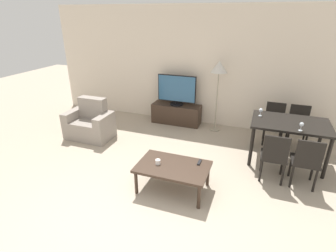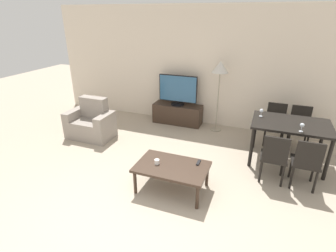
{
  "view_description": "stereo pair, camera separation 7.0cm",
  "coord_description": "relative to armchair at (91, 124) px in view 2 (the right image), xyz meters",
  "views": [
    {
      "loc": [
        1.35,
        -2.1,
        2.5
      ],
      "look_at": [
        -0.13,
        1.92,
        0.65
      ],
      "focal_mm": 28.0,
      "sensor_mm": 36.0,
      "label": 1
    },
    {
      "loc": [
        1.42,
        -2.08,
        2.5
      ],
      "look_at": [
        -0.13,
        1.92,
        0.65
      ],
      "focal_mm": 28.0,
      "sensor_mm": 36.0,
      "label": 2
    }
  ],
  "objects": [
    {
      "name": "ground_plane",
      "position": [
        2.02,
        -2.19,
        -0.3
      ],
      "size": [
        18.0,
        18.0,
        0.0
      ],
      "primitive_type": "plane",
      "color": "tan"
    },
    {
      "name": "wall_back",
      "position": [
        2.02,
        1.68,
        1.05
      ],
      "size": [
        7.67,
        0.06,
        2.7
      ],
      "color": "beige",
      "rests_on": "ground_plane"
    },
    {
      "name": "armchair",
      "position": [
        0.0,
        0.0,
        0.0
      ],
      "size": [
        0.97,
        0.6,
        0.85
      ],
      "color": "gray",
      "rests_on": "ground_plane"
    },
    {
      "name": "tv_stand",
      "position": [
        1.49,
        1.41,
        -0.07
      ],
      "size": [
        1.17,
        0.41,
        0.47
      ],
      "color": "#38281E",
      "rests_on": "ground_plane"
    },
    {
      "name": "tv",
      "position": [
        1.49,
        1.4,
        0.53
      ],
      "size": [
        0.93,
        0.32,
        0.71
      ],
      "color": "black",
      "rests_on": "tv_stand"
    },
    {
      "name": "coffee_table",
      "position": [
        2.29,
        -1.13,
        0.07
      ],
      "size": [
        1.07,
        0.68,
        0.42
      ],
      "color": "#38281E",
      "rests_on": "ground_plane"
    },
    {
      "name": "dining_table",
      "position": [
        3.92,
        0.37,
        0.37
      ],
      "size": [
        1.29,
        0.87,
        0.77
      ],
      "color": "black",
      "rests_on": "ground_plane"
    },
    {
      "name": "dining_chair_near",
      "position": [
        3.7,
        -0.37,
        0.16
      ],
      "size": [
        0.4,
        0.4,
        0.83
      ],
      "color": "black",
      "rests_on": "ground_plane"
    },
    {
      "name": "dining_chair_far",
      "position": [
        4.15,
        1.11,
        0.16
      ],
      "size": [
        0.4,
        0.4,
        0.83
      ],
      "color": "black",
      "rests_on": "ground_plane"
    },
    {
      "name": "dining_chair_near_right",
      "position": [
        4.15,
        -0.37,
        0.16
      ],
      "size": [
        0.4,
        0.4,
        0.83
      ],
      "color": "black",
      "rests_on": "ground_plane"
    },
    {
      "name": "dining_chair_far_left",
      "position": [
        3.7,
        1.11,
        0.16
      ],
      "size": [
        0.4,
        0.4,
        0.83
      ],
      "color": "black",
      "rests_on": "ground_plane"
    },
    {
      "name": "floor_lamp",
      "position": [
        2.46,
        1.33,
        1.08
      ],
      "size": [
        0.36,
        0.36,
        1.58
      ],
      "color": "gray",
      "rests_on": "ground_plane"
    },
    {
      "name": "remote_primary",
      "position": [
        2.64,
        -0.92,
        0.12
      ],
      "size": [
        0.04,
        0.15,
        0.02
      ],
      "color": "black",
      "rests_on": "coffee_table"
    },
    {
      "name": "cup_white_near",
      "position": [
        2.06,
        -1.17,
        0.15
      ],
      "size": [
        0.08,
        0.08,
        0.07
      ],
      "color": "white",
      "rests_on": "coffee_table"
    },
    {
      "name": "wine_glass_left",
      "position": [
        3.41,
        0.5,
        0.57
      ],
      "size": [
        0.07,
        0.07,
        0.15
      ],
      "color": "silver",
      "rests_on": "dining_table"
    },
    {
      "name": "wine_glass_center",
      "position": [
        4.04,
        0.03,
        0.57
      ],
      "size": [
        0.07,
        0.07,
        0.15
      ],
      "color": "silver",
      "rests_on": "dining_table"
    }
  ]
}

